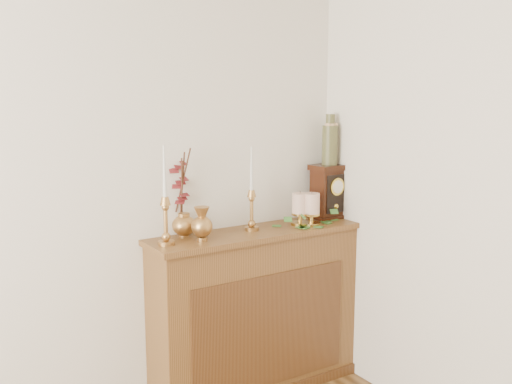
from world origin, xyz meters
TOP-DOWN VIEW (x-y plane):
  - room_walls at (0.00, 0.00)m, footprint 4.08×4.58m
  - console_shelf at (1.40, 2.10)m, footprint 1.24×0.34m
  - candlestick_left at (0.86, 2.08)m, footprint 0.08×0.08m
  - candlestick_center at (1.38, 2.11)m, footprint 0.08×0.08m
  - bud_vase at (1.05, 2.06)m, footprint 0.11×0.11m
  - ginger_jar at (1.01, 2.22)m, footprint 0.19×0.20m
  - pillar_candle_left at (1.68, 2.07)m, footprint 0.10×0.10m
  - pillar_candle_right at (1.73, 2.03)m, footprint 0.10×0.10m
  - ivy_garland at (1.71, 2.05)m, footprint 0.48×0.20m
  - mantel_clock at (1.94, 2.14)m, footprint 0.22×0.16m
  - ceramic_vase at (1.94, 2.14)m, footprint 0.09×0.09m

SIDE VIEW (x-z plane):
  - console_shelf at x=1.40m, z-range -0.03..0.90m
  - ivy_garland at x=1.71m, z-range 0.90..0.99m
  - bud_vase at x=1.05m, z-range 0.93..1.10m
  - pillar_candle_left at x=1.68m, z-range 0.93..1.13m
  - pillar_candle_right at x=1.73m, z-range 0.93..1.13m
  - candlestick_center at x=1.38m, z-range 0.85..1.31m
  - mantel_clock at x=1.94m, z-range 0.93..1.25m
  - candlestick_left at x=0.86m, z-range 0.84..1.34m
  - ginger_jar at x=1.01m, z-range 0.91..1.37m
  - ceramic_vase at x=1.94m, z-range 1.24..1.53m
  - room_walls at x=0.00m, z-range 0.36..3.00m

